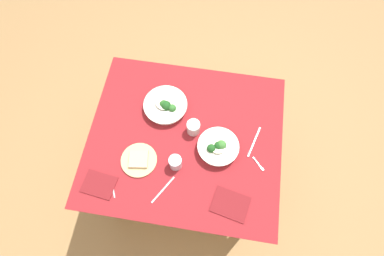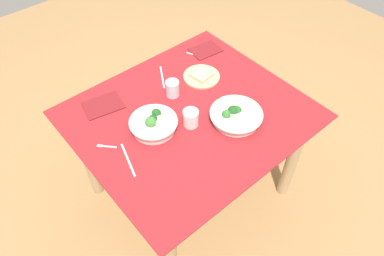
# 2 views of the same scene
# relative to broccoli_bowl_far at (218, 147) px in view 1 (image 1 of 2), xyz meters

# --- Properties ---
(ground_plane) EXTENTS (6.00, 6.00, 0.00)m
(ground_plane) POSITION_rel_broccoli_bowl_far_xyz_m (0.21, -0.04, -0.79)
(ground_plane) COLOR #9E7547
(dining_table) EXTENTS (1.17, 1.04, 0.75)m
(dining_table) POSITION_rel_broccoli_bowl_far_xyz_m (0.21, -0.04, -0.16)
(dining_table) COLOR maroon
(dining_table) RESTS_ON ground_plane
(broccoli_bowl_far) EXTENTS (0.25, 0.25, 0.09)m
(broccoli_bowl_far) POSITION_rel_broccoli_bowl_far_xyz_m (0.00, 0.00, 0.00)
(broccoli_bowl_far) COLOR silver
(broccoli_bowl_far) RESTS_ON dining_table
(broccoli_bowl_near) EXTENTS (0.27, 0.27, 0.09)m
(broccoli_bowl_near) POSITION_rel_broccoli_bowl_far_xyz_m (0.36, -0.22, -0.00)
(broccoli_bowl_near) COLOR silver
(broccoli_bowl_near) RESTS_ON dining_table
(bread_side_plate) EXTENTS (0.21, 0.21, 0.03)m
(bread_side_plate) POSITION_rel_broccoli_bowl_far_xyz_m (0.45, 0.14, -0.02)
(bread_side_plate) COLOR #D6B27A
(bread_side_plate) RESTS_ON dining_table
(water_glass_center) EXTENTS (0.08, 0.08, 0.09)m
(water_glass_center) POSITION_rel_broccoli_bowl_far_xyz_m (0.16, -0.10, 0.01)
(water_glass_center) COLOR silver
(water_glass_center) RESTS_ON dining_table
(water_glass_side) EXTENTS (0.07, 0.07, 0.09)m
(water_glass_side) POSITION_rel_broccoli_bowl_far_xyz_m (0.23, 0.14, 0.01)
(water_glass_side) COLOR silver
(water_glass_side) RESTS_ON dining_table
(fork_by_far_bowl) EXTENTS (0.06, 0.11, 0.00)m
(fork_by_far_bowl) POSITION_rel_broccoli_bowl_far_xyz_m (0.56, 0.32, -0.03)
(fork_by_far_bowl) COLOR #B7B7BC
(fork_by_far_bowl) RESTS_ON dining_table
(fork_by_near_bowl) EXTENTS (0.08, 0.08, 0.00)m
(fork_by_near_bowl) POSITION_rel_broccoli_bowl_far_xyz_m (-0.25, 0.06, -0.03)
(fork_by_near_bowl) COLOR #B7B7BC
(fork_by_near_bowl) RESTS_ON dining_table
(table_knife_left) EXTENTS (0.07, 0.20, 0.00)m
(table_knife_left) POSITION_rel_broccoli_bowl_far_xyz_m (-0.21, -0.08, -0.03)
(table_knife_left) COLOR #B7B7BC
(table_knife_left) RESTS_ON dining_table
(table_knife_right) EXTENTS (0.11, 0.17, 0.00)m
(table_knife_right) POSITION_rel_broccoli_bowl_far_xyz_m (0.27, 0.29, -0.03)
(table_knife_right) COLOR #B7B7BC
(table_knife_right) RESTS_ON dining_table
(napkin_folded_upper) EXTENTS (0.20, 0.16, 0.01)m
(napkin_folded_upper) POSITION_rel_broccoli_bowl_far_xyz_m (0.64, 0.32, -0.03)
(napkin_folded_upper) COLOR maroon
(napkin_folded_upper) RESTS_ON dining_table
(napkin_folded_lower) EXTENTS (0.23, 0.19, 0.01)m
(napkin_folded_lower) POSITION_rel_broccoli_bowl_far_xyz_m (-0.11, 0.31, -0.03)
(napkin_folded_lower) COLOR maroon
(napkin_folded_lower) RESTS_ON dining_table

